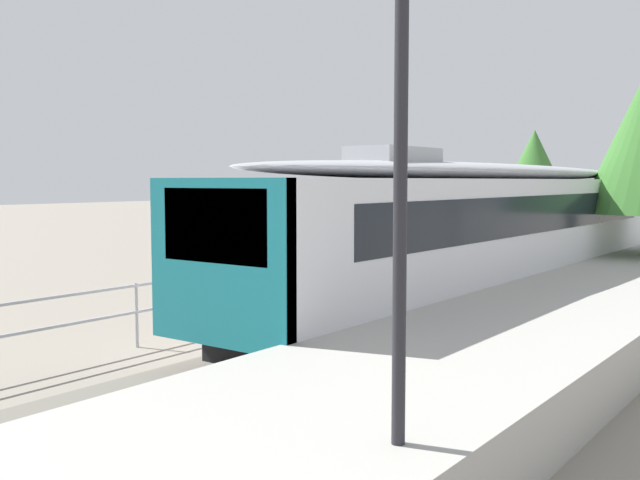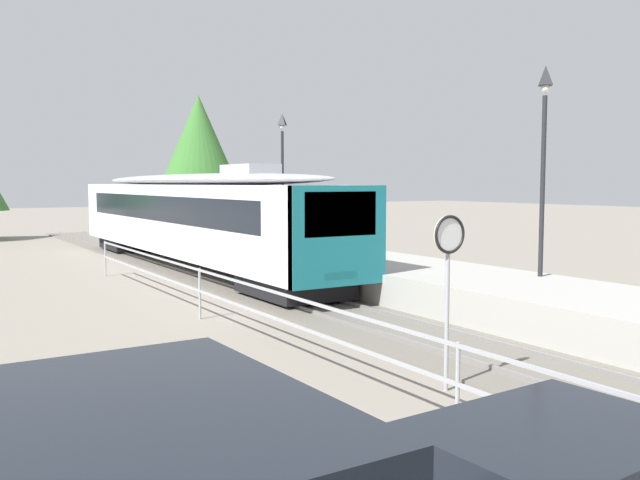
{
  "view_description": "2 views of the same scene",
  "coord_description": "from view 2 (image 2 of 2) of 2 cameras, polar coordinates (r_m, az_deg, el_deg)",
  "views": [
    {
      "loc": [
        7.74,
        12.04,
        3.2
      ],
      "look_at": [
        -1.0,
        23.8,
        2.0
      ],
      "focal_mm": 40.88,
      "sensor_mm": 36.0,
      "label": 1
    },
    {
      "loc": [
        -9.36,
        5.55,
        3.3
      ],
      "look_at": [
        0.0,
        20.8,
        1.8
      ],
      "focal_mm": 38.26,
      "sensor_mm": 36.0,
      "label": 2
    }
  ],
  "objects": [
    {
      "name": "station_platform",
      "position": [
        20.92,
        5.89,
        -3.06
      ],
      "size": [
        3.9,
        60.0,
        0.9
      ],
      "primitive_type": "cube",
      "color": "#A8A59E",
      "rests_on": "ground"
    },
    {
      "name": "ground_plane",
      "position": [
        17.94,
        -10.28,
        -5.89
      ],
      "size": [
        160.0,
        160.0,
        0.0
      ],
      "primitive_type": "plane",
      "color": "gray"
    },
    {
      "name": "carpark_fence",
      "position": [
        9.16,
        11.46,
        -10.44
      ],
      "size": [
        0.06,
        36.06,
        1.25
      ],
      "color": "#9EA0A5",
      "rests_on": "ground"
    },
    {
      "name": "platform_lamp_far_end",
      "position": [
        29.37,
        -3.17,
        7.37
      ],
      "size": [
        0.34,
        0.34,
        5.35
      ],
      "color": "#232328",
      "rests_on": "station_platform"
    },
    {
      "name": "platform_lamp_mid_platform",
      "position": [
        18.36,
        18.23,
        8.68
      ],
      "size": [
        0.34,
        0.34,
        5.35
      ],
      "color": "#232328",
      "rests_on": "station_platform"
    },
    {
      "name": "speed_limit_sign",
      "position": [
        10.85,
        10.72,
        -1.52
      ],
      "size": [
        0.61,
        0.1,
        2.81
      ],
      "color": "#9EA0A5",
      "rests_on": "ground"
    },
    {
      "name": "tree_behind_carpark",
      "position": [
        32.88,
        -10.09,
        7.34
      ],
      "size": [
        4.51,
        4.51,
        7.42
      ],
      "color": "brown",
      "rests_on": "ground"
    },
    {
      "name": "commuter_train",
      "position": [
        26.32,
        -10.69,
        2.21
      ],
      "size": [
        2.82,
        20.88,
        3.74
      ],
      "color": "silver",
      "rests_on": "track_rails"
    },
    {
      "name": "track_rails",
      "position": [
        19.2,
        -1.88,
        -5.0
      ],
      "size": [
        3.2,
        60.0,
        0.14
      ],
      "color": "#6B665B",
      "rests_on": "ground"
    }
  ]
}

